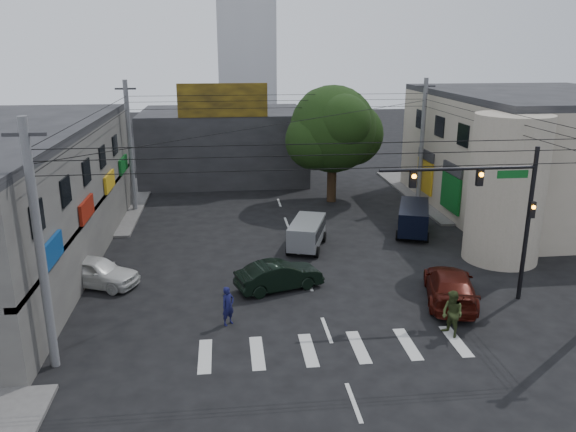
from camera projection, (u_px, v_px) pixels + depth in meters
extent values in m
plane|color=black|center=(315.00, 299.00, 26.27)|extent=(160.00, 160.00, 0.00)
cube|color=#514F4C|center=(36.00, 206.00, 41.39)|extent=(16.00, 16.00, 0.15)
cube|color=#514F4C|center=(499.00, 192.00, 45.33)|extent=(16.00, 16.00, 0.15)
cube|color=gray|center=(539.00, 155.00, 39.43)|extent=(14.00, 18.00, 8.00)
cylinder|color=gray|center=(506.00, 189.00, 30.11)|extent=(4.00, 4.00, 8.00)
cube|color=#232326|center=(224.00, 144.00, 49.68)|extent=(14.00, 10.00, 6.00)
cube|color=olive|center=(223.00, 100.00, 43.77)|extent=(7.00, 0.30, 2.60)
cylinder|color=black|center=(332.00, 173.00, 42.23)|extent=(0.70, 0.70, 4.40)
sphere|color=black|center=(333.00, 129.00, 41.27)|extent=(6.40, 6.40, 6.40)
cylinder|color=black|center=(528.00, 226.00, 25.31)|extent=(0.20, 0.20, 7.20)
cylinder|color=black|center=(458.00, 169.00, 24.15)|extent=(7.00, 0.14, 0.14)
cube|color=black|center=(480.00, 177.00, 24.37)|extent=(0.28, 0.22, 0.75)
cube|color=black|center=(413.00, 179.00, 24.04)|extent=(0.28, 0.22, 0.75)
sphere|color=orange|center=(481.00, 175.00, 24.20)|extent=(0.20, 0.20, 0.20)
sphere|color=orange|center=(414.00, 176.00, 23.87)|extent=(0.20, 0.20, 0.20)
cube|color=#0B521A|center=(513.00, 174.00, 24.51)|extent=(1.40, 0.06, 0.35)
cylinder|color=#59595B|center=(40.00, 249.00, 19.51)|extent=(0.32, 0.32, 9.20)
cylinder|color=#59595B|center=(130.00, 147.00, 39.00)|extent=(0.32, 0.32, 9.20)
cylinder|color=#59595B|center=(422.00, 142.00, 41.29)|extent=(0.32, 0.32, 9.20)
imported|color=black|center=(279.00, 276.00, 27.20)|extent=(3.93, 5.09, 1.40)
imported|color=silver|center=(96.00, 272.00, 27.59)|extent=(4.92, 5.61, 1.48)
imported|color=#3C0E08|center=(450.00, 286.00, 25.87)|extent=(4.90, 6.37, 1.52)
imported|color=#11123D|center=(228.00, 306.00, 23.68)|extent=(1.02, 1.02, 1.71)
imported|color=#2F3B1B|center=(452.00, 314.00, 22.71)|extent=(1.52, 1.47, 1.95)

